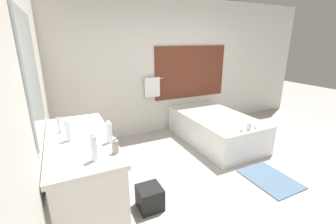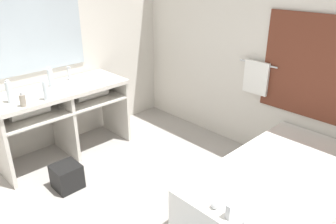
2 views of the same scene
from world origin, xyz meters
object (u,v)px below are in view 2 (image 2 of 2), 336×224
water_bottle_1 (51,78)px  waste_bin (67,176)px  soap_dispenser (23,100)px  water_bottle_3 (9,92)px  bathtub (282,193)px  water_bottle_2 (46,90)px

water_bottle_1 → waste_bin: bearing=-22.6°
water_bottle_1 → soap_dispenser: bearing=-52.8°
waste_bin → water_bottle_3: bearing=-158.8°
soap_dispenser → water_bottle_1: bearing=127.2°
bathtub → soap_dispenser: (-2.22, -1.37, 0.66)m
bathtub → water_bottle_3: bearing=-149.4°
bathtub → water_bottle_2: bearing=-153.2°
bathtub → water_bottle_1: 2.82m
bathtub → water_bottle_1: bearing=-161.0°
water_bottle_1 → waste_bin: size_ratio=0.88×
water_bottle_1 → water_bottle_2: water_bottle_1 is taller
water_bottle_2 → waste_bin: (0.39, -0.08, -0.86)m
water_bottle_1 → water_bottle_3: size_ratio=0.96×
soap_dispenser → waste_bin: size_ratio=0.57×
soap_dispenser → water_bottle_3: bearing=-164.7°
water_bottle_3 → waste_bin: bearing=21.2°
soap_dispenser → waste_bin: soap_dispenser is taller
water_bottle_2 → waste_bin: water_bottle_2 is taller
bathtub → soap_dispenser: bearing=-148.2°
water_bottle_1 → soap_dispenser: 0.61m
soap_dispenser → waste_bin: (0.39, 0.17, -0.82)m
water_bottle_1 → waste_bin: (0.75, -0.31, -0.86)m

